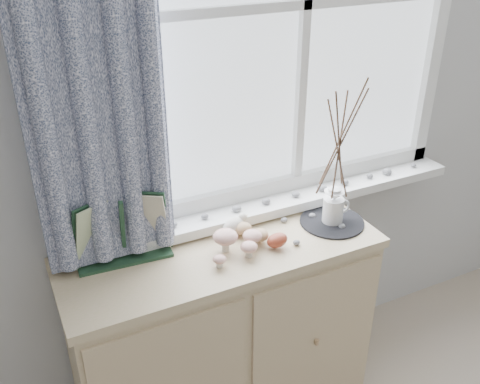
{
  "coord_description": "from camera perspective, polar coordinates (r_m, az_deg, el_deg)",
  "views": [
    {
      "loc": [
        -0.81,
        0.26,
        1.97
      ],
      "look_at": [
        -0.1,
        1.7,
        1.1
      ],
      "focal_mm": 40.0,
      "sensor_mm": 36.0,
      "label": 1
    }
  ],
  "objects": [
    {
      "name": "twig_pitcher",
      "position": [
        2.01,
        10.59,
        5.48
      ],
      "size": [
        0.26,
        0.26,
        0.62
      ],
      "rotation": [
        0.0,
        0.0,
        -0.21
      ],
      "color": "silver",
      "rests_on": "crocheted_doily"
    },
    {
      "name": "botanical_book",
      "position": [
        1.87,
        -12.29,
        -4.16
      ],
      "size": [
        0.4,
        0.16,
        0.27
      ],
      "primitive_type": null,
      "rotation": [
        0.0,
        0.0,
        -0.07
      ],
      "color": "#1C3B25",
      "rests_on": "sideboard"
    },
    {
      "name": "songbird_figurine",
      "position": [
        2.05,
        -0.63,
        -3.58
      ],
      "size": [
        0.15,
        0.1,
        0.07
      ],
      "primitive_type": null,
      "rotation": [
        0.0,
        0.0,
        0.25
      ],
      "color": "silver",
      "rests_on": "sideboard"
    },
    {
      "name": "wooden_eggs",
      "position": [
        2.01,
        2.09,
        -4.55
      ],
      "size": [
        0.14,
        0.18,
        0.08
      ],
      "color": "tan",
      "rests_on": "sideboard"
    },
    {
      "name": "sideboard_pebbles",
      "position": [
        2.11,
        6.15,
        -3.54
      ],
      "size": [
        0.33,
        0.22,
        0.02
      ],
      "color": "gray",
      "rests_on": "sideboard"
    },
    {
      "name": "sideboard",
      "position": [
        2.25,
        -1.71,
        -15.08
      ],
      "size": [
        1.2,
        0.45,
        0.85
      ],
      "color": "#D1B292",
      "rests_on": "ground"
    },
    {
      "name": "toadstool_cluster",
      "position": [
        1.94,
        -0.44,
        -5.23
      ],
      "size": [
        0.22,
        0.15,
        0.09
      ],
      "color": "beige",
      "rests_on": "sideboard"
    },
    {
      "name": "crocheted_doily",
      "position": [
        2.16,
        9.78,
        -3.15
      ],
      "size": [
        0.26,
        0.26,
        0.01
      ],
      "primitive_type": "cylinder",
      "color": "black",
      "rests_on": "sideboard"
    }
  ]
}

